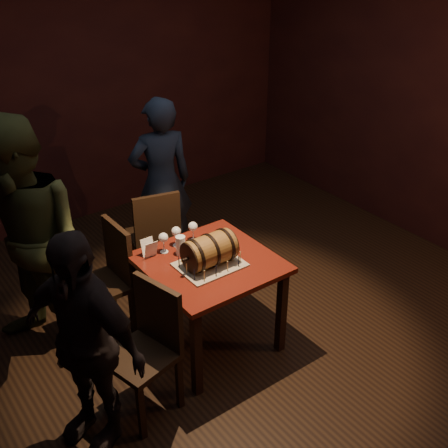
# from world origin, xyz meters

# --- Properties ---
(room_shell) EXTENTS (5.04, 5.04, 2.80)m
(room_shell) POSITION_xyz_m (0.00, 0.00, 1.40)
(room_shell) COLOR black
(room_shell) RESTS_ON ground
(pub_table) EXTENTS (0.90, 0.90, 0.75)m
(pub_table) POSITION_xyz_m (-0.19, -0.04, 0.64)
(pub_table) COLOR #48110C
(pub_table) RESTS_ON ground
(cake_board) EXTENTS (0.45, 0.35, 0.01)m
(cake_board) POSITION_xyz_m (-0.22, -0.09, 0.76)
(cake_board) COLOR gray
(cake_board) RESTS_ON pub_table
(barrel_cake) EXTENTS (0.41, 0.24, 0.24)m
(barrel_cake) POSITION_xyz_m (-0.22, -0.09, 0.88)
(barrel_cake) COLOR brown
(barrel_cake) RESTS_ON cake_board
(birthday_candles) EXTENTS (0.40, 0.30, 0.09)m
(birthday_candles) POSITION_xyz_m (-0.22, -0.09, 0.80)
(birthday_candles) COLOR #F8E794
(birthday_candles) RESTS_ON cake_board
(wine_glass_left) EXTENTS (0.07, 0.07, 0.16)m
(wine_glass_left) POSITION_xyz_m (-0.39, 0.26, 0.87)
(wine_glass_left) COLOR silver
(wine_glass_left) RESTS_ON pub_table
(wine_glass_mid) EXTENTS (0.07, 0.07, 0.16)m
(wine_glass_mid) POSITION_xyz_m (-0.27, 0.28, 0.87)
(wine_glass_mid) COLOR silver
(wine_glass_mid) RESTS_ON pub_table
(wine_glass_right) EXTENTS (0.07, 0.07, 0.16)m
(wine_glass_right) POSITION_xyz_m (-0.12, 0.27, 0.87)
(wine_glass_right) COLOR silver
(wine_glass_right) RESTS_ON pub_table
(pint_of_ale) EXTENTS (0.07, 0.07, 0.15)m
(pint_of_ale) POSITION_xyz_m (-0.31, 0.16, 0.82)
(pint_of_ale) COLOR silver
(pint_of_ale) RESTS_ON pub_table
(menu_card) EXTENTS (0.10, 0.05, 0.13)m
(menu_card) POSITION_xyz_m (-0.50, 0.27, 0.81)
(menu_card) COLOR white
(menu_card) RESTS_ON pub_table
(chair_back) EXTENTS (0.48, 0.48, 0.93)m
(chair_back) POSITION_xyz_m (-0.11, 0.89, 0.52)
(chair_back) COLOR black
(chair_back) RESTS_ON ground
(chair_left_rear) EXTENTS (0.41, 0.41, 0.93)m
(chair_left_rear) POSITION_xyz_m (-0.72, 0.55, 0.52)
(chair_left_rear) COLOR black
(chair_left_rear) RESTS_ON ground
(chair_left_front) EXTENTS (0.48, 0.48, 0.93)m
(chair_left_front) POSITION_xyz_m (-0.86, -0.31, 0.52)
(chair_left_front) COLOR black
(chair_left_front) RESTS_ON ground
(person_back) EXTENTS (0.65, 0.51, 1.59)m
(person_back) POSITION_xyz_m (0.18, 1.26, 0.79)
(person_back) COLOR #1B2436
(person_back) RESTS_ON ground
(person_left_rear) EXTENTS (0.95, 1.08, 1.85)m
(person_left_rear) POSITION_xyz_m (-1.25, 0.62, 0.92)
(person_left_rear) COLOR #373E1F
(person_left_rear) RESTS_ON ground
(person_left_front) EXTENTS (0.68, 0.95, 1.49)m
(person_left_front) POSITION_xyz_m (-1.29, -0.31, 0.75)
(person_left_front) COLOR black
(person_left_front) RESTS_ON ground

